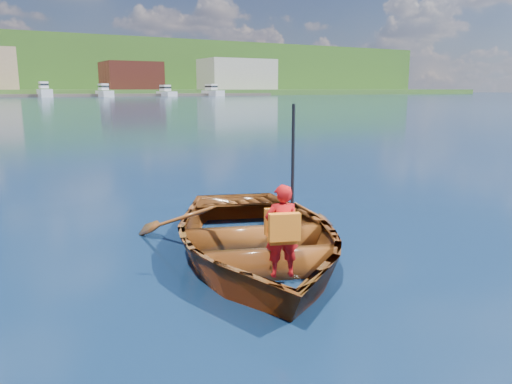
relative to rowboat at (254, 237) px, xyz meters
The scene contains 4 objects.
ground 0.78m from the rowboat, 82.00° to the right, with size 600.00×600.00×0.00m.
rowboat is the anchor object (origin of this frame).
child_paddler 0.97m from the rowboat, 99.78° to the right, with size 0.44×0.42×1.89m.
dock 147.41m from the rowboat, 87.70° to the left, with size 159.97×13.18×0.80m.
Camera 1 is at (-3.10, -4.63, 2.15)m, focal length 35.00 mm.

